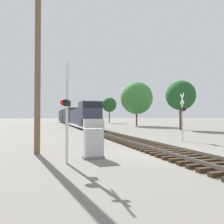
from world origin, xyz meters
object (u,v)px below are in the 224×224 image
Objects in this scene: freight_train at (71,116)px; crossing_signal_far at (183,112)px; relay_cabinet at (93,144)px; tree_mid_background at (137,98)px; crossing_signal_near at (66,105)px; utility_pole at (38,64)px; tree_far_right at (181,95)px; tree_deep_background at (109,105)px.

freight_train is 12.75× the size of crossing_signal_far.
tree_mid_background is (16.19, 31.31, 5.09)m from relay_cabinet.
crossing_signal_near is 36.71m from tree_mid_background.
utility_pole is (-2.62, 2.08, 4.12)m from relay_cabinet.
freight_train is at bearing 24.18° from crossing_signal_far.
freight_train reaches higher than relay_cabinet.
crossing_signal_near is 1.16× the size of crossing_signal_far.
tree_far_right is (12.78, -26.26, 3.11)m from freight_train.
crossing_signal_far is 0.42× the size of utility_pole.
utility_pole is (-6.87, -41.48, 2.84)m from freight_train.
freight_train is 42.14m from utility_pole.
crossing_signal_near reaches higher than crossing_signal_far.
tree_mid_background is 1.21× the size of tree_deep_background.
freight_train reaches higher than crossing_signal_far.
tree_far_right reaches higher than crossing_signal_far.
freight_train is at bearing 80.59° from utility_pole.
tree_deep_background reaches higher than freight_train.
utility_pole reaches higher than tree_far_right.
crossing_signal_far is 27.53m from tree_mid_background.
utility_pole is 1.25× the size of tree_deep_background.
crossing_signal_far is 11.90m from utility_pole.
crossing_signal_near is 0.48× the size of utility_pole.
utility_pole is at bearing -111.07° from tree_deep_background.
tree_deep_background is (17.50, 51.55, 2.89)m from crossing_signal_near.
freight_train is 14.32m from tree_deep_background.
tree_far_right reaches higher than relay_cabinet.
relay_cabinet is 53.49m from tree_deep_background.
tree_mid_background is at bearing 1.65° from crossing_signal_far.
tree_deep_background reaches higher than crossing_signal_far.
crossing_signal_far is (10.01, 5.82, -0.10)m from crossing_signal_near.
tree_mid_background is at bearing 62.66° from relay_cabinet.
tree_mid_background is (18.81, 29.23, 0.97)m from utility_pole.
crossing_signal_far is at bearing 30.26° from relay_cabinet.
utility_pole is 52.19m from tree_deep_background.
freight_train is 29.37m from tree_far_right.
crossing_signal_far is 2.73× the size of relay_cabinet.
tree_far_right is at bearing -88.47° from tree_deep_background.
tree_mid_background is (17.55, 32.08, 3.28)m from crossing_signal_near.
tree_deep_background is (11.89, 7.23, 3.42)m from freight_train.
tree_far_right is 0.97× the size of tree_deep_background.
crossing_signal_near is at bearing -150.46° from relay_cabinet.
freight_train is at bearing 134.26° from tree_mid_background.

